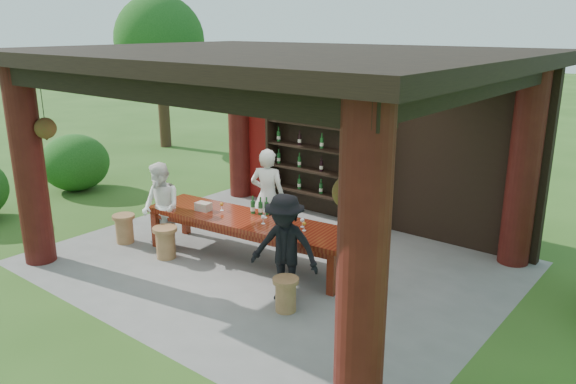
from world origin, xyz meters
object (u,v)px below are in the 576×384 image
Objects in this scene: host at (268,197)px; guest_woman at (161,207)px; stool_near_left at (166,242)px; stool_near_right at (286,294)px; guest_man at (285,248)px; stool_far_left at (124,228)px; wine_shelf at (321,162)px; napkin_basket at (203,207)px; tasting_table at (249,225)px.

host reaches higher than guest_woman.
stool_near_left is 2.79m from stool_near_right.
stool_near_left is 0.35× the size of guest_woman.
guest_woman is at bearing 173.05° from stool_near_right.
guest_woman is at bearing 162.17° from guest_man.
guest_man is (2.88, -0.11, 0.01)m from guest_woman.
stool_far_left reaches higher than stool_near_right.
wine_shelf is 1.69× the size of guest_woman.
napkin_basket is at bearing 24.50° from stool_far_left.
stool_near_right is at bearing -2.30° from stool_far_left.
guest_woman is 0.99× the size of guest_man.
napkin_basket is (1.44, 0.65, 0.54)m from stool_far_left.
tasting_table is 2.44× the size of guest_man.
wine_shelf is 5.44× the size of stool_near_right.
guest_man reaches higher than stool_near_right.
napkin_basket is at bearing 161.99° from stool_near_right.
guest_woman reaches higher than napkin_basket.
guest_woman reaches higher than tasting_table.
guest_man is at bearing -28.12° from tasting_table.
guest_woman is 2.88m from guest_man.
tasting_table is (0.38, -2.62, -0.54)m from wine_shelf.
stool_near_left is at bearing -145.20° from tasting_table.
guest_man is at bearing -62.44° from wine_shelf.
guest_man reaches higher than stool_far_left.
tasting_table is at bearing 148.10° from stool_near_right.
stool_far_left is 1.00m from guest_woman.
host is 1.17m from napkin_basket.
guest_woman reaches higher than stool_near_left.
tasting_table is at bearing 35.10° from guest_woman.
stool_near_left is at bearing -19.76° from guest_woman.
stool_near_right is 0.31× the size of guest_woman.
host is 1.89m from guest_woman.
stool_near_left is 1.15m from stool_far_left.
guest_man is (1.64, -1.54, -0.08)m from host.
napkin_basket is (-0.62, -0.99, -0.06)m from host.
stool_far_left is 0.30× the size of host.
stool_far_left is at bearing -119.55° from wine_shelf.
stool_near_right is (1.60, -0.99, -0.38)m from tasting_table.
stool_near_left is (-0.81, -3.44, -0.88)m from wine_shelf.
tasting_table is 7.97× the size of stool_near_right.
stool_near_left is at bearing 40.51° from host.
stool_far_left is 1.67m from napkin_basket.
stool_far_left is at bearing -155.50° from napkin_basket.
stool_near_left is 1.96m from host.
stool_near_left is 1.13× the size of stool_near_right.
stool_near_right is at bearing -31.90° from tasting_table.
tasting_table reaches higher than stool_near_right.
stool_far_left is (-1.15, -0.01, -0.01)m from stool_near_left.
tasting_table is 1.64m from guest_woman.
host is (0.91, 1.63, 0.59)m from stool_near_left.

